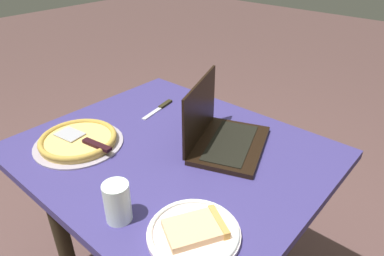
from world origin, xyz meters
name	(u,v)px	position (x,y,z in m)	size (l,w,h in m)	color
dining_table	(172,175)	(0.00, 0.00, 0.60)	(1.03, 0.87, 0.72)	navy
laptop	(220,133)	(-0.11, -0.14, 0.77)	(0.33, 0.38, 0.24)	black
pizza_plate	(194,232)	(-0.32, 0.24, 0.73)	(0.24, 0.24, 0.04)	white
pizza_tray	(78,140)	(0.27, 0.19, 0.73)	(0.32, 0.32, 0.04)	#A297A6
table_knife	(160,108)	(0.26, -0.20, 0.72)	(0.06, 0.20, 0.01)	silver
drink_cup	(117,202)	(-0.13, 0.33, 0.77)	(0.07, 0.07, 0.11)	silver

